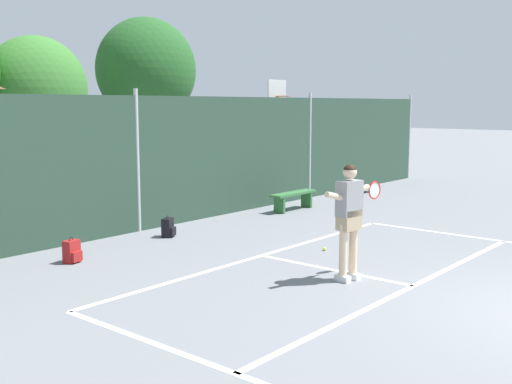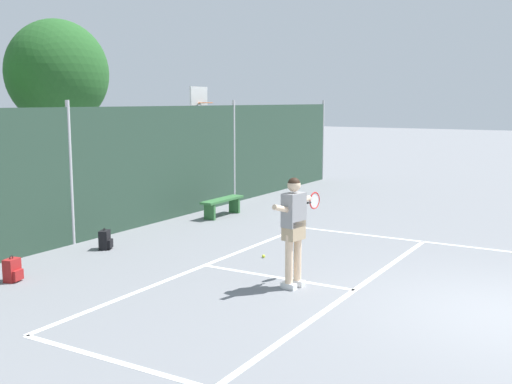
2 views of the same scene
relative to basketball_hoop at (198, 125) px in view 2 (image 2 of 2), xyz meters
The scene contains 8 objects.
court_markings 12.66m from the basketball_hoop, 125.23° to the right, with size 8.30×11.10×0.01m.
chainlink_fence 7.45m from the basketball_hoop, 165.83° to the right, with size 26.09×0.09×3.11m.
basketball_hoop is the anchor object (origin of this frame).
tennis_player 10.63m from the basketball_hoop, 135.56° to the right, with size 1.44×0.31×1.85m.
tennis_ball 8.85m from the basketball_hoop, 135.55° to the right, with size 0.07×0.07×0.07m, color #CCE033.
backpack_red 10.41m from the basketball_hoop, 162.49° to the right, with size 0.31×0.29×0.46m.
backpack_black 7.97m from the basketball_hoop, 158.97° to the right, with size 0.33×0.33×0.46m.
courtside_bench 4.41m from the basketball_hoop, 135.00° to the right, with size 1.60×0.36×0.48m.
Camera 2 is at (-9.26, -1.12, 3.10)m, focal length 43.21 mm.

